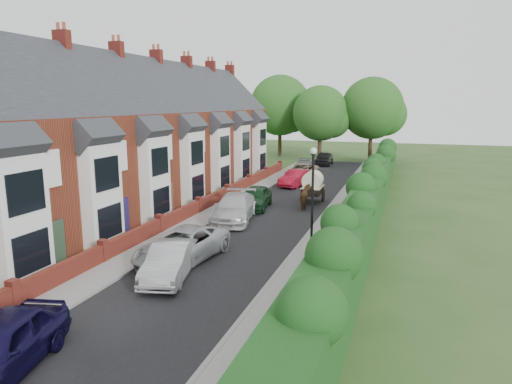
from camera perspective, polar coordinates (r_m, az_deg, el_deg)
ground at (r=19.50m, az=-5.57°, el=-10.52°), size 140.00×140.00×0.00m
road at (r=29.54m, az=2.23°, el=-2.93°), size 6.00×58.00×0.02m
pavement_hedge_side at (r=28.69m, az=10.13°, el=-3.42°), size 2.20×58.00×0.12m
pavement_house_side at (r=30.79m, az=-4.67°, el=-2.29°), size 1.70×58.00×0.12m
kerb_hedge_side at (r=28.85m, az=8.06°, el=-3.27°), size 0.18×58.00×0.13m
kerb_house_side at (r=30.49m, az=-3.29°, el=-2.39°), size 0.18×58.00×0.13m
hedge at (r=28.16m, az=13.85°, el=-0.63°), size 2.10×58.00×2.85m
terrace_row at (r=32.35m, az=-16.26°, el=5.88°), size 9.05×40.50×11.50m
garden_wall_row at (r=30.22m, az=-7.17°, el=-1.81°), size 0.35×40.35×1.10m
lamppost at (r=21.28m, az=7.10°, el=0.53°), size 0.32×0.32×5.16m
tree_far_left at (r=57.52m, az=8.42°, el=9.53°), size 7.14×6.80×9.29m
tree_far_right at (r=58.75m, az=14.68°, el=9.91°), size 7.98×7.60×10.31m
tree_far_back at (r=61.73m, az=3.42°, el=10.56°), size 8.40×8.00×10.82m
car_silver_a at (r=19.43m, az=-10.70°, el=-8.47°), size 2.54×4.64×1.45m
car_silver_b at (r=21.29m, az=-9.16°, el=-6.59°), size 3.07×5.63×1.50m
car_white at (r=28.12m, az=-2.72°, el=-2.00°), size 3.18×5.85×1.61m
car_green at (r=31.38m, az=-0.06°, el=-0.67°), size 2.36×4.70×1.54m
car_red at (r=39.91m, az=5.06°, el=1.75°), size 2.50×4.57×1.43m
car_beige at (r=44.33m, az=5.78°, el=2.64°), size 2.68×5.16×1.39m
car_grey at (r=47.76m, az=5.90°, el=3.18°), size 1.93×4.44×1.27m
car_black at (r=54.15m, az=8.49°, el=4.19°), size 1.93×4.55×1.54m
horse at (r=31.39m, az=6.31°, el=-0.64°), size 1.28×2.09×1.64m
horse_cart at (r=33.31m, az=7.10°, el=0.92°), size 1.46×3.23×2.33m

